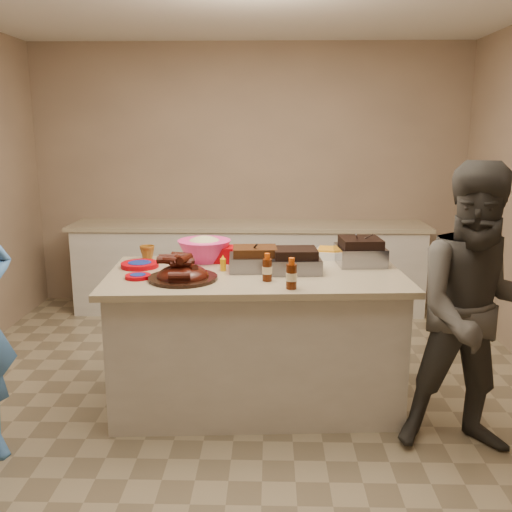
{
  "coord_description": "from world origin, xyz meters",
  "views": [
    {
      "loc": [
        0.22,
        -3.51,
        1.85
      ],
      "look_at": [
        0.12,
        0.18,
        1.02
      ],
      "focal_mm": 40.0,
      "sensor_mm": 36.0,
      "label": 1
    }
  ],
  "objects_px": {
    "plastic_cup": "(148,259)",
    "coleslaw_bowl": "(205,261)",
    "bbq_bottle_a": "(267,281)",
    "guest_gray": "(467,447)",
    "roasting_pan": "(360,264)",
    "mustard_bottle": "(223,271)",
    "island": "(256,400)",
    "rib_platter": "(183,280)",
    "bbq_bottle_b": "(291,289)"
  },
  "relations": [
    {
      "from": "plastic_cup",
      "to": "coleslaw_bowl",
      "type": "bearing_deg",
      "value": -5.25
    },
    {
      "from": "bbq_bottle_a",
      "to": "guest_gray",
      "type": "height_order",
      "value": "bbq_bottle_a"
    },
    {
      "from": "roasting_pan",
      "to": "mustard_bottle",
      "type": "relative_size",
      "value": 2.93
    },
    {
      "from": "bbq_bottle_a",
      "to": "island",
      "type": "bearing_deg",
      "value": 109.93
    },
    {
      "from": "island",
      "to": "roasting_pan",
      "type": "bearing_deg",
      "value": 15.9
    },
    {
      "from": "island",
      "to": "coleslaw_bowl",
      "type": "bearing_deg",
      "value": 135.86
    },
    {
      "from": "rib_platter",
      "to": "coleslaw_bowl",
      "type": "distance_m",
      "value": 0.52
    },
    {
      "from": "island",
      "to": "rib_platter",
      "type": "relative_size",
      "value": 4.44
    },
    {
      "from": "bbq_bottle_b",
      "to": "coleslaw_bowl",
      "type": "bearing_deg",
      "value": 130.14
    },
    {
      "from": "mustard_bottle",
      "to": "guest_gray",
      "type": "xyz_separation_m",
      "value": [
        1.49,
        -0.6,
        -0.92
      ]
    },
    {
      "from": "island",
      "to": "coleslaw_bowl",
      "type": "height_order",
      "value": "coleslaw_bowl"
    },
    {
      "from": "mustard_bottle",
      "to": "plastic_cup",
      "type": "height_order",
      "value": "same"
    },
    {
      "from": "bbq_bottle_b",
      "to": "guest_gray",
      "type": "xyz_separation_m",
      "value": [
        1.05,
        -0.18,
        -0.92
      ]
    },
    {
      "from": "coleslaw_bowl",
      "to": "bbq_bottle_b",
      "type": "relative_size",
      "value": 2.02
    },
    {
      "from": "plastic_cup",
      "to": "roasting_pan",
      "type": "bearing_deg",
      "value": -4.13
    },
    {
      "from": "roasting_pan",
      "to": "plastic_cup",
      "type": "relative_size",
      "value": 2.92
    },
    {
      "from": "island",
      "to": "coleslaw_bowl",
      "type": "xyz_separation_m",
      "value": [
        -0.38,
        0.32,
        0.92
      ]
    },
    {
      "from": "island",
      "to": "guest_gray",
      "type": "relative_size",
      "value": 1.15
    },
    {
      "from": "island",
      "to": "mustard_bottle",
      "type": "bearing_deg",
      "value": 166.5
    },
    {
      "from": "roasting_pan",
      "to": "coleslaw_bowl",
      "type": "relative_size",
      "value": 0.84
    },
    {
      "from": "island",
      "to": "roasting_pan",
      "type": "xyz_separation_m",
      "value": [
        0.72,
        0.25,
        0.92
      ]
    },
    {
      "from": "rib_platter",
      "to": "bbq_bottle_b",
      "type": "distance_m",
      "value": 0.7
    },
    {
      "from": "bbq_bottle_b",
      "to": "guest_gray",
      "type": "bearing_deg",
      "value": -9.84
    },
    {
      "from": "rib_platter",
      "to": "mustard_bottle",
      "type": "xyz_separation_m",
      "value": [
        0.23,
        0.23,
        0.0
      ]
    },
    {
      "from": "rib_platter",
      "to": "coleslaw_bowl",
      "type": "height_order",
      "value": "coleslaw_bowl"
    },
    {
      "from": "roasting_pan",
      "to": "bbq_bottle_a",
      "type": "height_order",
      "value": "bbq_bottle_a"
    },
    {
      "from": "plastic_cup",
      "to": "rib_platter",
      "type": "bearing_deg",
      "value": -58.42
    },
    {
      "from": "island",
      "to": "bbq_bottle_b",
      "type": "xyz_separation_m",
      "value": [
        0.22,
        -0.38,
        0.92
      ]
    },
    {
      "from": "bbq_bottle_b",
      "to": "roasting_pan",
      "type": "bearing_deg",
      "value": 51.72
    },
    {
      "from": "bbq_bottle_b",
      "to": "guest_gray",
      "type": "distance_m",
      "value": 1.4
    },
    {
      "from": "mustard_bottle",
      "to": "coleslaw_bowl",
      "type": "bearing_deg",
      "value": 118.7
    },
    {
      "from": "coleslaw_bowl",
      "to": "plastic_cup",
      "type": "bearing_deg",
      "value": 174.75
    },
    {
      "from": "bbq_bottle_b",
      "to": "plastic_cup",
      "type": "xyz_separation_m",
      "value": [
        -1.02,
        0.75,
        0.0
      ]
    },
    {
      "from": "roasting_pan",
      "to": "plastic_cup",
      "type": "bearing_deg",
      "value": 171.49
    },
    {
      "from": "island",
      "to": "bbq_bottle_b",
      "type": "relative_size",
      "value": 10.33
    },
    {
      "from": "rib_platter",
      "to": "guest_gray",
      "type": "height_order",
      "value": "rib_platter"
    },
    {
      "from": "roasting_pan",
      "to": "guest_gray",
      "type": "bearing_deg",
      "value": -60.72
    },
    {
      "from": "island",
      "to": "roasting_pan",
      "type": "distance_m",
      "value": 1.2
    },
    {
      "from": "plastic_cup",
      "to": "island",
      "type": "bearing_deg",
      "value": -24.48
    },
    {
      "from": "bbq_bottle_b",
      "to": "island",
      "type": "bearing_deg",
      "value": 119.94
    },
    {
      "from": "coleslaw_bowl",
      "to": "guest_gray",
      "type": "distance_m",
      "value": 2.08
    },
    {
      "from": "rib_platter",
      "to": "roasting_pan",
      "type": "bearing_deg",
      "value": 20.84
    },
    {
      "from": "island",
      "to": "mustard_bottle",
      "type": "height_order",
      "value": "mustard_bottle"
    },
    {
      "from": "rib_platter",
      "to": "mustard_bottle",
      "type": "relative_size",
      "value": 4.01
    },
    {
      "from": "island",
      "to": "coleslaw_bowl",
      "type": "distance_m",
      "value": 1.04
    },
    {
      "from": "roasting_pan",
      "to": "bbq_bottle_b",
      "type": "bearing_deg",
      "value": -132.67
    },
    {
      "from": "bbq_bottle_a",
      "to": "plastic_cup",
      "type": "xyz_separation_m",
      "value": [
        -0.87,
        0.57,
        0.0
      ]
    },
    {
      "from": "island",
      "to": "bbq_bottle_b",
      "type": "distance_m",
      "value": 1.02
    },
    {
      "from": "rib_platter",
      "to": "bbq_bottle_b",
      "type": "bearing_deg",
      "value": -15.62
    },
    {
      "from": "coleslaw_bowl",
      "to": "guest_gray",
      "type": "height_order",
      "value": "coleslaw_bowl"
    }
  ]
}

